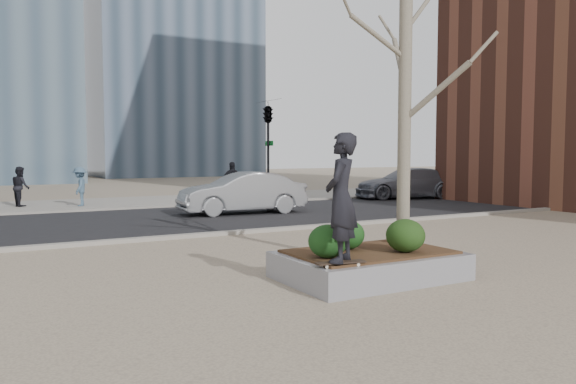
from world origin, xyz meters
TOP-DOWN VIEW (x-y plane):
  - ground at (0.00, 0.00)m, footprint 120.00×120.00m
  - street at (0.00, 10.00)m, footprint 60.00×8.00m
  - far_sidewalk at (0.00, 17.00)m, footprint 60.00×6.00m
  - planter at (1.00, 0.00)m, footprint 3.00×2.00m
  - planter_mulch at (1.00, 0.00)m, footprint 2.70×1.70m
  - sycamore_tree at (2.00, 0.30)m, footprint 2.80×2.80m
  - shrub_left at (-0.00, -0.22)m, footprint 0.64×0.64m
  - shrub_middle at (0.73, 0.29)m, footprint 0.61×0.61m
  - shrub_right at (1.44, -0.42)m, footprint 0.67×0.67m
  - skateboard at (-0.10, -0.73)m, footprint 0.80×0.33m
  - skateboarder at (-0.10, -0.73)m, footprint 0.85×0.82m
  - car_silver at (3.35, 10.48)m, footprint 4.58×1.92m
  - car_third at (12.97, 12.80)m, footprint 5.33×3.37m
  - pedestrian_a at (-3.37, 17.17)m, footprint 0.77×0.90m
  - pedestrian_b at (-1.25, 16.22)m, footprint 0.89×1.16m
  - pedestrian_c at (4.81, 14.69)m, footprint 1.09×0.59m
  - traffic_light_far at (6.50, 14.60)m, footprint 0.60×2.48m

SIDE VIEW (x-z plane):
  - ground at x=0.00m, z-range 0.00..0.00m
  - street at x=0.00m, z-range 0.00..0.02m
  - far_sidewalk at x=0.00m, z-range 0.00..0.02m
  - planter at x=1.00m, z-range 0.00..0.45m
  - planter_mulch at x=1.00m, z-range 0.45..0.49m
  - skateboard at x=-0.10m, z-range 0.45..0.53m
  - car_third at x=12.97m, z-range 0.02..1.46m
  - shrub_middle at x=0.73m, z-range 0.49..1.01m
  - car_silver at x=3.35m, z-range 0.02..1.49m
  - shrub_left at x=0.00m, z-range 0.49..1.03m
  - shrub_right at x=1.44m, z-range 0.49..1.06m
  - pedestrian_b at x=-1.25m, z-range 0.02..1.61m
  - pedestrian_a at x=-3.37m, z-range 0.02..1.63m
  - pedestrian_c at x=4.81m, z-range 0.02..1.79m
  - skateboarder at x=-0.10m, z-range 0.53..2.48m
  - traffic_light_far at x=6.50m, z-range 0.00..4.50m
  - sycamore_tree at x=2.00m, z-range 0.49..7.09m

